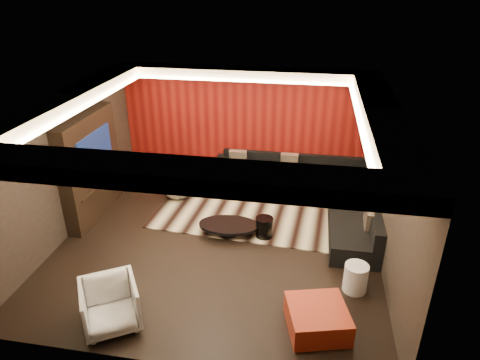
% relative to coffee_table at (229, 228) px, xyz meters
% --- Properties ---
extents(floor, '(6.00, 6.00, 0.02)m').
position_rel_coffee_table_xyz_m(floor, '(-0.13, -0.27, -0.13)').
color(floor, black).
rests_on(floor, ground).
extents(ceiling, '(6.00, 6.00, 0.02)m').
position_rel_coffee_table_xyz_m(ceiling, '(-0.13, -0.27, 2.69)').
color(ceiling, silver).
rests_on(ceiling, ground).
extents(wall_back, '(6.00, 0.02, 2.80)m').
position_rel_coffee_table_xyz_m(wall_back, '(-0.13, 2.74, 1.28)').
color(wall_back, black).
rests_on(wall_back, ground).
extents(wall_left, '(0.02, 6.00, 2.80)m').
position_rel_coffee_table_xyz_m(wall_left, '(-3.14, -0.27, 1.28)').
color(wall_left, black).
rests_on(wall_left, ground).
extents(wall_right, '(0.02, 6.00, 2.80)m').
position_rel_coffee_table_xyz_m(wall_right, '(2.88, -0.27, 1.28)').
color(wall_right, black).
rests_on(wall_right, ground).
extents(red_feature_wall, '(5.98, 0.05, 2.78)m').
position_rel_coffee_table_xyz_m(red_feature_wall, '(-0.13, 2.70, 1.28)').
color(red_feature_wall, '#6B0C0A').
rests_on(red_feature_wall, ground).
extents(soffit_back, '(6.00, 0.60, 0.22)m').
position_rel_coffee_table_xyz_m(soffit_back, '(-0.13, 2.43, 2.57)').
color(soffit_back, silver).
rests_on(soffit_back, ground).
extents(soffit_front, '(6.00, 0.60, 0.22)m').
position_rel_coffee_table_xyz_m(soffit_front, '(-0.13, -2.97, 2.57)').
color(soffit_front, silver).
rests_on(soffit_front, ground).
extents(soffit_left, '(0.60, 4.80, 0.22)m').
position_rel_coffee_table_xyz_m(soffit_left, '(-2.83, -0.27, 2.57)').
color(soffit_left, silver).
rests_on(soffit_left, ground).
extents(soffit_right, '(0.60, 4.80, 0.22)m').
position_rel_coffee_table_xyz_m(soffit_right, '(2.57, -0.27, 2.57)').
color(soffit_right, silver).
rests_on(soffit_right, ground).
extents(cove_back, '(4.80, 0.08, 0.04)m').
position_rel_coffee_table_xyz_m(cove_back, '(-0.13, 2.09, 2.48)').
color(cove_back, '#FFD899').
rests_on(cove_back, ground).
extents(cove_front, '(4.80, 0.08, 0.04)m').
position_rel_coffee_table_xyz_m(cove_front, '(-0.13, -2.63, 2.48)').
color(cove_front, '#FFD899').
rests_on(cove_front, ground).
extents(cove_left, '(0.08, 4.80, 0.04)m').
position_rel_coffee_table_xyz_m(cove_left, '(-2.49, -0.27, 2.48)').
color(cove_left, '#FFD899').
rests_on(cove_left, ground).
extents(cove_right, '(0.08, 4.80, 0.04)m').
position_rel_coffee_table_xyz_m(cove_right, '(2.23, -0.27, 2.48)').
color(cove_right, '#FFD899').
rests_on(cove_right, ground).
extents(tv_surround, '(0.30, 2.00, 2.20)m').
position_rel_coffee_table_xyz_m(tv_surround, '(-2.98, 0.33, 0.98)').
color(tv_surround, black).
rests_on(tv_surround, ground).
extents(tv_screen, '(0.04, 1.30, 0.80)m').
position_rel_coffee_table_xyz_m(tv_screen, '(-2.82, 0.33, 1.33)').
color(tv_screen, black).
rests_on(tv_screen, ground).
extents(tv_shelf, '(0.04, 1.60, 0.04)m').
position_rel_coffee_table_xyz_m(tv_shelf, '(-2.82, 0.33, 0.58)').
color(tv_shelf, black).
rests_on(tv_shelf, ground).
extents(rug, '(4.20, 3.27, 0.02)m').
position_rel_coffee_table_xyz_m(rug, '(0.31, 1.25, -0.11)').
color(rug, beige).
rests_on(rug, floor).
extents(coffee_table, '(1.27, 1.27, 0.20)m').
position_rel_coffee_table_xyz_m(coffee_table, '(0.00, 0.00, 0.00)').
color(coffee_table, black).
rests_on(coffee_table, rug).
extents(drum_stool, '(0.42, 0.42, 0.41)m').
position_rel_coffee_table_xyz_m(drum_stool, '(0.71, 0.00, 0.10)').
color(drum_stool, black).
rests_on(drum_stool, rug).
extents(striped_pouf, '(0.71, 0.71, 0.35)m').
position_rel_coffee_table_xyz_m(striped_pouf, '(-1.44, 1.27, 0.07)').
color(striped_pouf, beige).
rests_on(striped_pouf, rug).
extents(white_side_table, '(0.47, 0.47, 0.49)m').
position_rel_coffee_table_xyz_m(white_side_table, '(2.37, -1.31, 0.12)').
color(white_side_table, white).
rests_on(white_side_table, floor).
extents(orange_ottoman, '(1.03, 1.03, 0.37)m').
position_rel_coffee_table_xyz_m(orange_ottoman, '(1.77, -2.28, 0.07)').
color(orange_ottoman, '#A93215').
rests_on(orange_ottoman, floor).
extents(armchair, '(1.09, 1.09, 0.73)m').
position_rel_coffee_table_xyz_m(armchair, '(-1.22, -2.72, 0.24)').
color(armchair, silver).
rests_on(armchair, floor).
extents(sectional_sofa, '(3.65, 3.50, 0.75)m').
position_rel_coffee_table_xyz_m(sectional_sofa, '(1.61, 1.59, 0.14)').
color(sectional_sofa, black).
rests_on(sectional_sofa, floor).
extents(throw_pillows, '(3.16, 2.71, 0.50)m').
position_rel_coffee_table_xyz_m(throw_pillows, '(1.15, 1.64, 0.50)').
color(throw_pillows, tan).
rests_on(throw_pillows, sectional_sofa).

